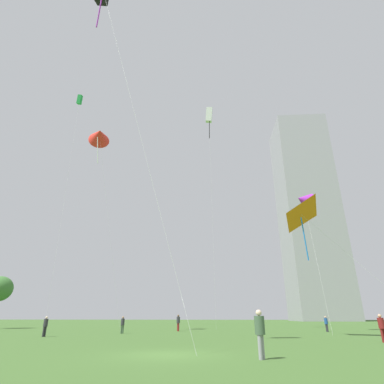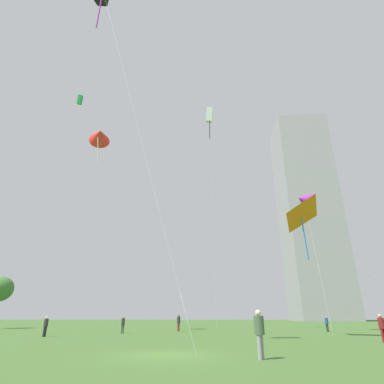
{
  "view_description": "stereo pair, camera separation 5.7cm",
  "coord_description": "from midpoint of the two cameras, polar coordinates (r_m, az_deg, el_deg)",
  "views": [
    {
      "loc": [
        2.39,
        -14.95,
        1.57
      ],
      "look_at": [
        0.42,
        7.65,
        10.7
      ],
      "focal_mm": 28.9,
      "sensor_mm": 36.0,
      "label": 1
    },
    {
      "loc": [
        2.44,
        -14.95,
        1.57
      ],
      "look_at": [
        0.42,
        7.65,
        10.7
      ],
      "focal_mm": 28.9,
      "sensor_mm": 36.0,
      "label": 2
    }
  ],
  "objects": [
    {
      "name": "kite_flying_5",
      "position": [
        42.82,
        -16.63,
        9.93
      ],
      "size": [
        5.52,
        5.0,
        25.02
      ],
      "color": "silver",
      "rests_on": "ground"
    },
    {
      "name": "kite_flying_1",
      "position": [
        41.38,
        20.01,
        -1.4
      ],
      "size": [
        2.77,
        8.01,
        16.44
      ],
      "color": "silver",
      "rests_on": "ground"
    },
    {
      "name": "park_tree_0",
      "position": [
        52.59,
        -31.87,
        -15.0
      ],
      "size": [
        3.46,
        3.46,
        6.81
      ],
      "color": "brown",
      "rests_on": "ground"
    },
    {
      "name": "distant_highrise_0",
      "position": [
        127.06,
        20.68,
        -3.65
      ],
      "size": [
        19.38,
        20.32,
        76.72
      ],
      "primitive_type": "cube",
      "rotation": [
        0.0,
        0.0,
        0.03
      ],
      "color": "#939399",
      "rests_on": "ground"
    },
    {
      "name": "kite_flying_0",
      "position": [
        48.46,
        -19.97,
        15.54
      ],
      "size": [
        1.89,
        2.52,
        30.92
      ],
      "color": "silver",
      "rests_on": "ground"
    },
    {
      "name": "person_standing_3",
      "position": [
        24.93,
        31.7,
        -20.3
      ],
      "size": [
        0.38,
        0.38,
        1.69
      ],
      "rotation": [
        0.0,
        0.0,
        0.21
      ],
      "color": "maroon",
      "rests_on": "ground"
    },
    {
      "name": "kite_flying_3",
      "position": [
        29.73,
        19.66,
        -4.12
      ],
      "size": [
        10.62,
        4.03,
        10.97
      ],
      "color": "silver",
      "rests_on": "ground"
    },
    {
      "name": "person_standing_0",
      "position": [
        37.79,
        -2.45,
        -22.78
      ],
      "size": [
        0.38,
        0.38,
        1.73
      ],
      "rotation": [
        0.0,
        0.0,
        2.17
      ],
      "color": "maroon",
      "rests_on": "ground"
    },
    {
      "name": "kite_flying_4",
      "position": [
        50.0,
        3.25,
        13.92
      ],
      "size": [
        1.11,
        2.73,
        32.14
      ],
      "color": "silver",
      "rests_on": "ground"
    },
    {
      "name": "person_standing_5",
      "position": [
        33.53,
        -12.58,
        -22.61
      ],
      "size": [
        0.34,
        0.34,
        1.55
      ],
      "rotation": [
        0.0,
        0.0,
        0.26
      ],
      "color": "#3F593F",
      "rests_on": "ground"
    },
    {
      "name": "person_standing_1",
      "position": [
        39.01,
        23.63,
        -21.23
      ],
      "size": [
        0.35,
        0.35,
        1.57
      ],
      "rotation": [
        0.0,
        0.0,
        5.13
      ],
      "color": "#2D2D33",
      "rests_on": "ground"
    },
    {
      "name": "person_standing_2",
      "position": [
        13.83,
        12.46,
        -23.63
      ],
      "size": [
        0.4,
        0.4,
        1.82
      ],
      "rotation": [
        0.0,
        0.0,
        1.03
      ],
      "color": "gray",
      "rests_on": "ground"
    },
    {
      "name": "ground",
      "position": [
        15.22,
        -4.57,
        -27.79
      ],
      "size": [
        280.0,
        280.0,
        0.0
      ],
      "primitive_type": "plane",
      "color": "#3D6028"
    },
    {
      "name": "person_standing_4",
      "position": [
        30.33,
        -25.33,
        -21.28
      ],
      "size": [
        0.35,
        0.35,
        1.55
      ],
      "rotation": [
        0.0,
        0.0,
        1.03
      ],
      "color": "#2D2D33",
      "rests_on": "ground"
    }
  ]
}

